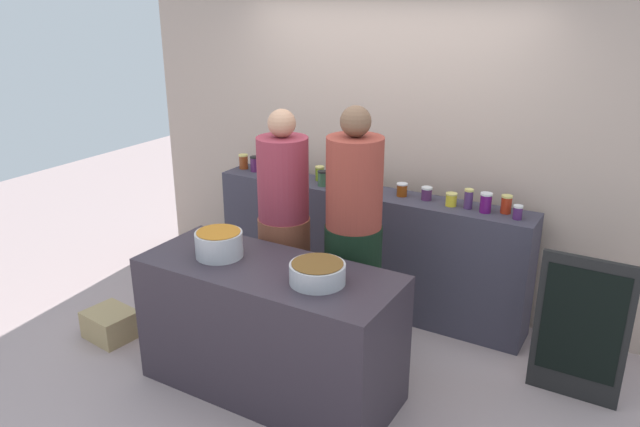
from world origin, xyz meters
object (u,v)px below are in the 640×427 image
(preserve_jar_7, at_px, (348,180))
(cook_with_tongs, at_px, (284,240))
(preserve_jar_11, at_px, (451,199))
(preserve_jar_12, at_px, (468,199))
(cooking_pot_center, at_px, (317,273))
(preserve_jar_13, at_px, (486,203))
(preserve_jar_1, at_px, (255,164))
(preserve_jar_9, at_px, (402,190))
(preserve_jar_6, at_px, (323,178))
(preserve_jar_15, at_px, (518,212))
(cooking_pot_left, at_px, (219,244))
(cook_in_cap, at_px, (353,251))
(preserve_jar_2, at_px, (267,166))
(bread_crate, at_px, (111,324))
(preserve_jar_8, at_px, (365,184))
(preserve_jar_4, at_px, (296,172))
(chalkboard_sign, at_px, (581,329))
(preserve_jar_3, at_px, (277,167))
(preserve_jar_10, at_px, (427,193))
(preserve_jar_0, at_px, (244,161))
(preserve_jar_14, at_px, (506,204))

(preserve_jar_7, height_order, cook_with_tongs, cook_with_tongs)
(preserve_jar_11, bearing_deg, preserve_jar_12, 3.36)
(preserve_jar_7, xyz_separation_m, cooking_pot_center, (0.57, -1.45, -0.11))
(preserve_jar_13, bearing_deg, cooking_pot_center, -112.79)
(preserve_jar_1, xyz_separation_m, preserve_jar_9, (1.41, 0.02, -0.02))
(preserve_jar_1, distance_m, preserve_jar_6, 0.74)
(preserve_jar_1, height_order, preserve_jar_15, preserve_jar_1)
(preserve_jar_13, relative_size, cooking_pot_left, 0.48)
(preserve_jar_15, distance_m, cook_in_cap, 1.20)
(preserve_jar_2, height_order, bread_crate, preserve_jar_2)
(preserve_jar_7, distance_m, preserve_jar_8, 0.21)
(preserve_jar_2, relative_size, preserve_jar_4, 0.82)
(preserve_jar_12, height_order, chalkboard_sign, preserve_jar_12)
(preserve_jar_7, distance_m, chalkboard_sign, 2.09)
(preserve_jar_12, bearing_deg, preserve_jar_7, 178.55)
(cook_with_tongs, distance_m, cook_in_cap, 0.56)
(preserve_jar_1, height_order, preserve_jar_3, preserve_jar_1)
(preserve_jar_12, bearing_deg, cooking_pot_left, -130.42)
(chalkboard_sign, bearing_deg, preserve_jar_9, 161.31)
(cook_in_cap, bearing_deg, preserve_jar_9, 88.88)
(preserve_jar_1, bearing_deg, chalkboard_sign, -9.38)
(preserve_jar_13, bearing_deg, preserve_jar_9, 176.56)
(preserve_jar_9, height_order, cooking_pot_center, preserve_jar_9)
(preserve_jar_11, xyz_separation_m, bread_crate, (-2.14, -1.49, -0.95))
(preserve_jar_4, distance_m, cook_in_cap, 1.21)
(preserve_jar_12, xyz_separation_m, bread_crate, (-2.27, -1.50, -0.98))
(preserve_jar_4, relative_size, chalkboard_sign, 0.13)
(bread_crate, bearing_deg, preserve_jar_13, 31.62)
(preserve_jar_7, xyz_separation_m, preserve_jar_13, (1.16, -0.05, 0.02))
(preserve_jar_9, distance_m, cook_in_cap, 0.83)
(chalkboard_sign, bearing_deg, cooking_pot_center, -145.63)
(preserve_jar_10, bearing_deg, preserve_jar_13, -6.11)
(preserve_jar_4, distance_m, preserve_jar_7, 0.47)
(preserve_jar_2, xyz_separation_m, cook_in_cap, (1.30, -0.81, -0.23))
(preserve_jar_10, relative_size, preserve_jar_11, 1.03)
(cook_in_cap, bearing_deg, preserve_jar_4, 141.73)
(preserve_jar_2, distance_m, chalkboard_sign, 2.89)
(preserve_jar_4, bearing_deg, preserve_jar_9, 3.54)
(preserve_jar_7, distance_m, cooking_pot_left, 1.46)
(preserve_jar_6, bearing_deg, preserve_jar_1, 174.89)
(preserve_jar_3, relative_size, cooking_pot_center, 0.38)
(chalkboard_sign, bearing_deg, preserve_jar_2, 169.45)
(preserve_jar_11, bearing_deg, preserve_jar_4, -178.71)
(preserve_jar_1, xyz_separation_m, cooking_pot_left, (0.75, -1.42, -0.10))
(preserve_jar_6, height_order, preserve_jar_11, preserve_jar_6)
(preserve_jar_8, distance_m, chalkboard_sign, 1.90)
(preserve_jar_9, bearing_deg, preserve_jar_0, 179.91)
(preserve_jar_12, distance_m, preserve_jar_14, 0.27)
(cooking_pot_center, bearing_deg, preserve_jar_14, 63.72)
(preserve_jar_9, bearing_deg, preserve_jar_4, -176.46)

